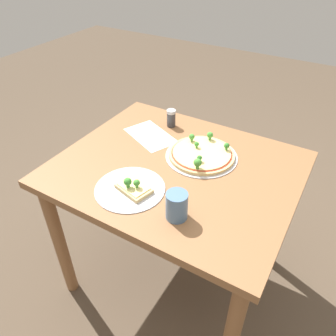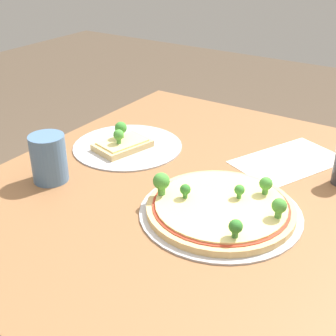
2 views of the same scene
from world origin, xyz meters
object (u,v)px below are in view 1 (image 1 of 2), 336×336
(pizza_tray_slice, at_px, (132,188))
(drinking_cup, at_px, (177,206))
(dining_table, at_px, (176,187))
(pizza_tray_whole, at_px, (202,154))
(condiment_shaker, at_px, (171,118))

(pizza_tray_slice, relative_size, drinking_cup, 2.60)
(dining_table, distance_m, pizza_tray_whole, 0.19)
(dining_table, distance_m, pizza_tray_slice, 0.27)
(pizza_tray_whole, bearing_deg, dining_table, -117.88)
(condiment_shaker, bearing_deg, pizza_tray_slice, -76.93)
(pizza_tray_whole, bearing_deg, drinking_cup, -77.22)
(pizza_tray_slice, height_order, drinking_cup, drinking_cup)
(dining_table, xyz_separation_m, pizza_tray_slice, (-0.07, -0.23, 0.13))
(drinking_cup, bearing_deg, pizza_tray_whole, 102.78)
(pizza_tray_whole, distance_m, drinking_cup, 0.39)
(dining_table, xyz_separation_m, drinking_cup, (0.15, -0.26, 0.17))
(pizza_tray_whole, bearing_deg, pizza_tray_slice, -111.53)
(dining_table, height_order, drinking_cup, drinking_cup)
(pizza_tray_slice, height_order, condiment_shaker, condiment_shaker)
(pizza_tray_slice, xyz_separation_m, drinking_cup, (0.22, -0.04, 0.04))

